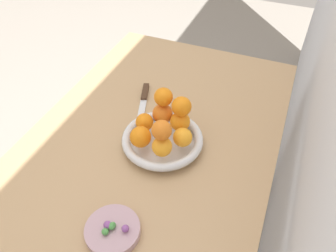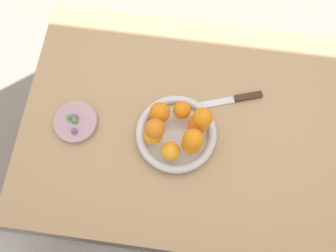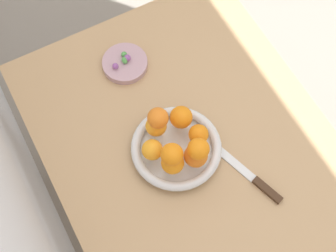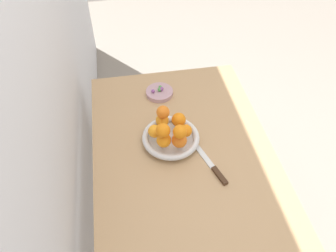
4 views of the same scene
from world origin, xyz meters
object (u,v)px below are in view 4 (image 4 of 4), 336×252
object	(u,v)px
orange_0	(179,140)
orange_7	(163,130)
orange_2	(179,120)
candy_ball_0	(159,89)
candy_ball_1	(160,87)
candy_ball_2	(159,90)
dining_table	(183,163)
candy_ball_4	(153,91)
fruit_bowl	(171,138)
orange_4	(155,131)
orange_1	(186,131)
orange_8	(180,132)
orange_6	(163,112)
orange_5	(164,140)
candy_ball_3	(161,89)
orange_3	(162,120)
knife	(211,165)
candy_dish	(159,93)

from	to	relation	value
orange_0	orange_7	xyz separation A→B (m)	(0.01, 0.06, 0.06)
orange_2	candy_ball_0	world-z (taller)	orange_2
candy_ball_1	candy_ball_2	size ratio (longest dim) A/B	1.10
dining_table	candy_ball_4	xyz separation A→B (m)	(0.37, 0.08, 0.12)
fruit_bowl	orange_4	world-z (taller)	orange_4
orange_1	orange_8	bearing A→B (deg)	147.22
orange_6	orange_0	bearing A→B (deg)	-158.06
dining_table	orange_5	world-z (taller)	orange_5
orange_0	candy_ball_4	bearing A→B (deg)	9.05
candy_ball_3	candy_ball_1	bearing A→B (deg)	8.81
orange_3	orange_4	xyz separation A→B (m)	(-0.06, 0.04, -0.00)
candy_ball_4	orange_1	bearing A→B (deg)	-163.11
orange_7	candy_ball_2	xyz separation A→B (m)	(0.36, -0.04, -0.10)
orange_6	orange_7	distance (m)	0.11
orange_0	orange_7	bearing A→B (deg)	79.84
orange_0	orange_8	bearing A→B (deg)	177.24
orange_4	candy_ball_3	distance (m)	0.32
orange_3	candy_ball_4	xyz separation A→B (m)	(0.24, 0.01, -0.04)
orange_0	candy_ball_0	distance (m)	0.38
fruit_bowl	candy_ball_4	size ratio (longest dim) A/B	13.63
orange_8	orange_5	bearing A→B (deg)	72.71
orange_3	knife	bearing A→B (deg)	-143.06
orange_1	orange_5	distance (m)	0.11
orange_1	orange_7	world-z (taller)	orange_7
orange_1	candy_ball_3	world-z (taller)	orange_1
fruit_bowl	knife	size ratio (longest dim) A/B	0.97
candy_ball_3	fruit_bowl	bearing A→B (deg)	178.51
orange_4	candy_ball_1	bearing A→B (deg)	-12.69
candy_ball_1	orange_7	bearing A→B (deg)	173.13
orange_6	candy_ball_4	size ratio (longest dim) A/B	3.09
candy_ball_0	knife	world-z (taller)	candy_ball_0
candy_ball_2	orange_7	bearing A→B (deg)	173.96
orange_1	orange_3	xyz separation A→B (m)	(0.07, 0.09, 0.00)
fruit_bowl	orange_3	size ratio (longest dim) A/B	4.30
orange_3	orange_5	size ratio (longest dim) A/B	0.95
fruit_bowl	orange_7	bearing A→B (deg)	140.30
orange_1	orange_6	size ratio (longest dim) A/B	0.97
orange_1	orange_7	size ratio (longest dim) A/B	0.93
dining_table	orange_4	size ratio (longest dim) A/B	19.58
orange_6	knife	world-z (taller)	orange_6
orange_7	orange_6	bearing A→B (deg)	-8.94
fruit_bowl	orange_0	distance (m)	0.08
candy_ball_4	dining_table	bearing A→B (deg)	-167.96
candy_dish	orange_8	size ratio (longest dim) A/B	2.35
fruit_bowl	orange_3	world-z (taller)	orange_3
candy_ball_4	orange_0	bearing A→B (deg)	-170.95
orange_0	orange_8	world-z (taller)	orange_8
orange_6	orange_7	xyz separation A→B (m)	(-0.11, 0.02, 0.00)
orange_2	orange_5	bearing A→B (deg)	142.06
orange_1	orange_3	size ratio (longest dim) A/B	0.94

